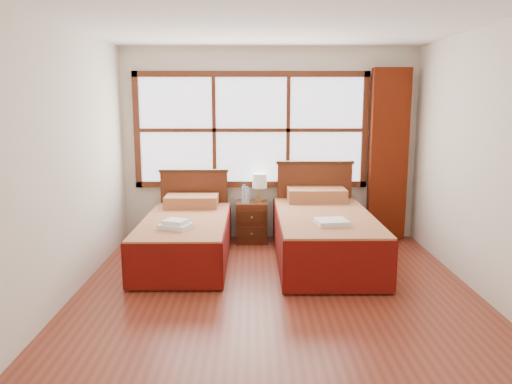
{
  "coord_description": "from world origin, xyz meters",
  "views": [
    {
      "loc": [
        -0.24,
        -4.57,
        1.88
      ],
      "look_at": [
        -0.2,
        0.7,
        0.92
      ],
      "focal_mm": 35.0,
      "sensor_mm": 36.0,
      "label": 1
    }
  ],
  "objects": [
    {
      "name": "nightstand",
      "position": [
        -0.24,
        1.99,
        0.28
      ],
      "size": [
        0.41,
        0.41,
        0.55
      ],
      "color": "#532312",
      "rests_on": "floor"
    },
    {
      "name": "bottle_near",
      "position": [
        -0.34,
        1.92,
        0.67
      ],
      "size": [
        0.07,
        0.07,
        0.25
      ],
      "color": "#A1B7CF",
      "rests_on": "nightstand"
    },
    {
      "name": "wall_back",
      "position": [
        0.0,
        2.25,
        1.3
      ],
      "size": [
        4.0,
        0.0,
        4.0
      ],
      "primitive_type": "plane",
      "rotation": [
        1.57,
        0.0,
        0.0
      ],
      "color": "silver",
      "rests_on": "floor"
    },
    {
      "name": "bottle_far",
      "position": [
        -0.3,
        1.89,
        0.65
      ],
      "size": [
        0.06,
        0.06,
        0.23
      ],
      "color": "#A1B7CF",
      "rests_on": "nightstand"
    },
    {
      "name": "towels_right",
      "position": [
        0.61,
        0.62,
        0.61
      ],
      "size": [
        0.37,
        0.34,
        0.05
      ],
      "rotation": [
        0.0,
        0.0,
        0.15
      ],
      "color": "white",
      "rests_on": "bed_right"
    },
    {
      "name": "wall_right",
      "position": [
        2.0,
        0.0,
        1.3
      ],
      "size": [
        0.0,
        4.5,
        4.5
      ],
      "primitive_type": "plane",
      "rotation": [
        1.57,
        0.0,
        -1.57
      ],
      "color": "silver",
      "rests_on": "floor"
    },
    {
      "name": "floor",
      "position": [
        0.0,
        0.0,
        0.0
      ],
      "size": [
        4.5,
        4.5,
        0.0
      ],
      "primitive_type": "plane",
      "color": "maroon",
      "rests_on": "ground"
    },
    {
      "name": "wall_left",
      "position": [
        -2.0,
        0.0,
        1.3
      ],
      "size": [
        0.0,
        4.5,
        4.5
      ],
      "primitive_type": "plane",
      "rotation": [
        1.57,
        0.0,
        1.57
      ],
      "color": "silver",
      "rests_on": "floor"
    },
    {
      "name": "curtain",
      "position": [
        1.6,
        2.11,
        1.17
      ],
      "size": [
        0.5,
        0.16,
        2.3
      ],
      "primitive_type": "cube",
      "color": "#601B09",
      "rests_on": "wall_back"
    },
    {
      "name": "lamp",
      "position": [
        -0.14,
        2.05,
        0.82
      ],
      "size": [
        0.19,
        0.19,
        0.38
      ],
      "color": "gold",
      "rests_on": "nightstand"
    },
    {
      "name": "bed_right",
      "position": [
        0.61,
        1.2,
        0.33
      ],
      "size": [
        1.12,
        2.16,
        1.09
      ],
      "color": "#371B0B",
      "rests_on": "floor"
    },
    {
      "name": "towels_left",
      "position": [
        -1.07,
        0.71,
        0.56
      ],
      "size": [
        0.39,
        0.37,
        0.09
      ],
      "rotation": [
        0.0,
        0.0,
        -0.37
      ],
      "color": "white",
      "rests_on": "bed_left"
    },
    {
      "name": "window",
      "position": [
        -0.25,
        2.21,
        1.5
      ],
      "size": [
        3.16,
        0.06,
        1.56
      ],
      "color": "white",
      "rests_on": "wall_back"
    },
    {
      "name": "bed_left",
      "position": [
        -1.03,
        1.2,
        0.3
      ],
      "size": [
        1.01,
        2.03,
        0.97
      ],
      "color": "#371B0B",
      "rests_on": "floor"
    },
    {
      "name": "ceiling",
      "position": [
        0.0,
        0.0,
        2.6
      ],
      "size": [
        4.5,
        4.5,
        0.0
      ],
      "primitive_type": "plane",
      "rotation": [
        3.14,
        0.0,
        0.0
      ],
      "color": "white",
      "rests_on": "wall_back"
    }
  ]
}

